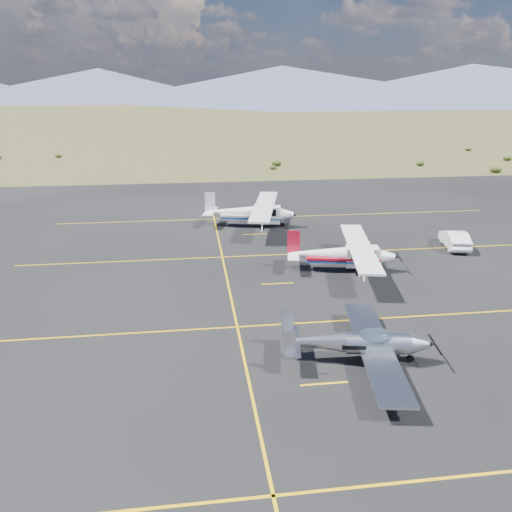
# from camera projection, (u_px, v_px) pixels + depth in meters

# --- Properties ---
(ground) EXTENTS (1600.00, 1600.00, 0.00)m
(ground) POSITION_uv_depth(u_px,v_px,m) (366.00, 338.00, 23.77)
(ground) COLOR #383D1C
(ground) RESTS_ON ground
(apron) EXTENTS (72.00, 72.00, 0.02)m
(apron) POSITION_uv_depth(u_px,v_px,m) (327.00, 284.00, 30.35)
(apron) COLOR black
(apron) RESTS_ON ground
(aircraft_low_wing) EXTENTS (6.43, 8.89, 1.92)m
(aircraft_low_wing) POSITION_uv_depth(u_px,v_px,m) (360.00, 343.00, 21.46)
(aircraft_low_wing) COLOR silver
(aircraft_low_wing) RESTS_ON apron
(aircraft_cessna) EXTENTS (6.55, 10.50, 2.65)m
(aircraft_cessna) POSITION_uv_depth(u_px,v_px,m) (343.00, 254.00, 32.27)
(aircraft_cessna) COLOR white
(aircraft_cessna) RESTS_ON apron
(aircraft_plain) EXTENTS (7.40, 11.55, 2.92)m
(aircraft_plain) POSITION_uv_depth(u_px,v_px,m) (251.00, 212.00, 42.73)
(aircraft_plain) COLOR silver
(aircraft_plain) RESTS_ON apron
(sedan) EXTENTS (2.29, 4.27, 1.34)m
(sedan) POSITION_uv_depth(u_px,v_px,m) (455.00, 239.00, 37.13)
(sedan) COLOR white
(sedan) RESTS_ON apron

